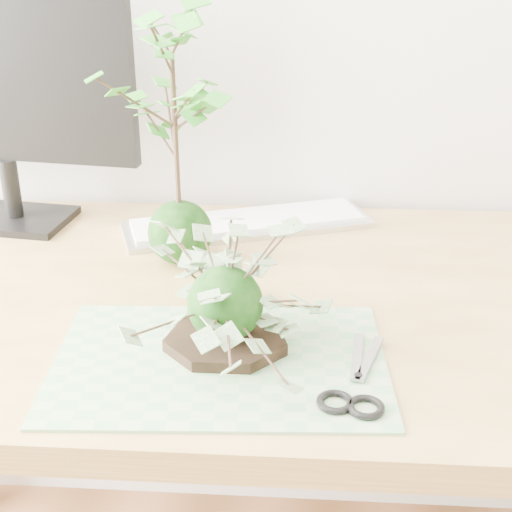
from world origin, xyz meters
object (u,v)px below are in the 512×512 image
object	(u,v)px
desk	(276,345)
maple_kokedama	(172,74)
keyboard	(248,223)
ivy_kokedama	(225,271)

from	to	relation	value
desk	maple_kokedama	bearing A→B (deg)	147.94
maple_kokedama	keyboard	xyz separation A→B (m)	(0.09, 0.15, -0.29)
desk	ivy_kokedama	world-z (taller)	ivy_kokedama
desk	ivy_kokedama	distance (m)	0.26
keyboard	ivy_kokedama	bearing A→B (deg)	-108.89
desk	keyboard	distance (m)	0.27
ivy_kokedama	keyboard	size ratio (longest dim) A/B	0.77
ivy_kokedama	maple_kokedama	distance (m)	0.33
ivy_kokedama	maple_kokedama	bearing A→B (deg)	110.98
maple_kokedama	keyboard	world-z (taller)	maple_kokedama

